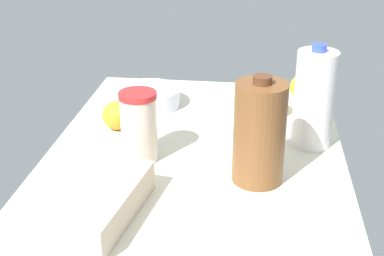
{
  "coord_description": "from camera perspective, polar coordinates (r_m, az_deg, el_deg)",
  "views": [
    {
      "loc": [
        114.85,
        14.32,
        67.07
      ],
      "look_at": [
        0.0,
        0.0,
        13.0
      ],
      "focal_mm": 50.0,
      "sensor_mm": 36.0,
      "label": 1
    }
  ],
  "objects": [
    {
      "name": "lemon_by_jug",
      "position": [
        1.75,
        11.63,
        4.33
      ],
      "size": [
        7.6,
        7.6,
        7.6
      ],
      "primitive_type": "sphere",
      "color": "yellow",
      "rests_on": "countertop"
    },
    {
      "name": "lemon_far_back",
      "position": [
        1.7,
        8.3,
        3.95
      ],
      "size": [
        7.04,
        7.04,
        7.04
      ],
      "primitive_type": "sphere",
      "color": "yellow",
      "rests_on": "countertop"
    },
    {
      "name": "chocolate_milk_jug",
      "position": [
        1.21,
        7.2,
        -0.52
      ],
      "size": [
        11.86,
        11.86,
        25.65
      ],
      "color": "brown",
      "rests_on": "countertop"
    },
    {
      "name": "orange_beside_bowl",
      "position": [
        1.6,
        8.6,
        2.8
      ],
      "size": [
        8.45,
        8.45,
        8.45
      ],
      "primitive_type": "sphere",
      "color": "orange",
      "rests_on": "countertop"
    },
    {
      "name": "milk_jug",
      "position": [
        1.4,
        12.88,
        3.01
      ],
      "size": [
        10.35,
        10.35,
        27.31
      ],
      "color": "white",
      "rests_on": "countertop"
    },
    {
      "name": "mixing_bowl",
      "position": [
        1.66,
        -4.63,
        3.31
      ],
      "size": [
        19.43,
        19.43,
        5.51
      ],
      "primitive_type": "cylinder",
      "color": "silver",
      "rests_on": "countertop"
    },
    {
      "name": "tumbler_cup",
      "position": [
        1.32,
        -5.68,
        0.18
      ],
      "size": [
        9.21,
        9.21,
        17.93
      ],
      "color": "beige",
      "rests_on": "countertop"
    },
    {
      "name": "countertop",
      "position": [
        1.33,
        0.0,
        -4.49
      ],
      "size": [
        120.0,
        76.0,
        3.0
      ],
      "primitive_type": "cube",
      "color": "beige",
      "rests_on": "ground"
    },
    {
      "name": "egg_carton",
      "position": [
        1.12,
        -9.13,
        -7.97
      ],
      "size": [
        29.46,
        15.41,
        6.92
      ],
      "primitive_type": "cube",
      "rotation": [
        0.0,
        0.0,
        -0.16
      ],
      "color": "beige",
      "rests_on": "countertop"
    },
    {
      "name": "orange_near_front",
      "position": [
        1.51,
        -8.02,
        1.34
      ],
      "size": [
        8.12,
        8.12,
        8.12
      ],
      "primitive_type": "sphere",
      "color": "orange",
      "rests_on": "countertop"
    }
  ]
}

